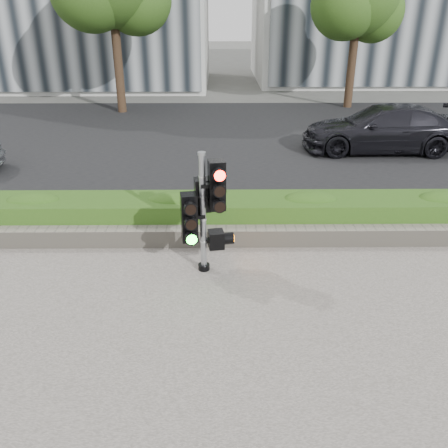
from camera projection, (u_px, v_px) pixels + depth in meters
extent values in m
plane|color=#51514C|center=(240.00, 301.00, 7.37)|extent=(120.00, 120.00, 0.00)
cube|color=#9E9389|center=(249.00, 432.00, 5.09)|extent=(16.00, 11.00, 0.03)
cube|color=black|center=(228.00, 138.00, 16.44)|extent=(60.00, 13.00, 0.02)
cube|color=gray|center=(234.00, 216.00, 10.20)|extent=(60.00, 0.25, 0.12)
cube|color=gray|center=(236.00, 236.00, 9.01)|extent=(12.00, 0.32, 0.34)
cube|color=#5B902C|center=(235.00, 214.00, 9.53)|extent=(12.00, 1.00, 0.68)
cylinder|color=black|center=(118.00, 63.00, 19.65)|extent=(0.36, 0.36, 4.03)
cylinder|color=black|center=(352.00, 66.00, 20.74)|extent=(0.36, 0.36, 3.58)
sphere|color=#1F3D11|center=(373.00, 11.00, 20.13)|extent=(2.56, 2.56, 2.56)
sphere|color=#1F3D11|center=(345.00, 5.00, 19.37)|extent=(2.82, 2.82, 2.82)
cylinder|color=black|center=(204.00, 267.00, 8.19)|extent=(0.20, 0.20, 0.10)
cylinder|color=gray|center=(203.00, 215.00, 7.78)|extent=(0.10, 0.10, 2.04)
cylinder|color=gray|center=(202.00, 154.00, 7.34)|extent=(0.13, 0.13, 0.05)
cube|color=#FF1107|center=(217.00, 185.00, 7.57)|extent=(0.30, 0.30, 0.82)
cube|color=#14E51E|center=(189.00, 217.00, 7.72)|extent=(0.30, 0.30, 0.82)
cube|color=black|center=(203.00, 195.00, 7.87)|extent=(0.30, 0.30, 0.56)
cube|color=orange|center=(216.00, 239.00, 8.04)|extent=(0.30, 0.30, 0.30)
imported|color=black|center=(382.00, 129.00, 14.67)|extent=(4.92, 2.10, 1.41)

